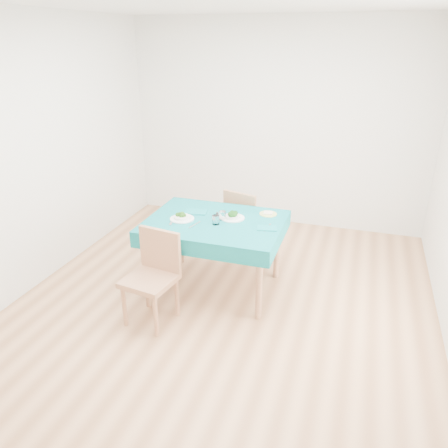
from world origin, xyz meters
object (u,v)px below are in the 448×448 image
(chair_near, at_px, (149,270))
(side_plate, at_px, (268,214))
(table, at_px, (215,255))
(bowl_near, at_px, (182,216))
(bowl_far, at_px, (233,215))
(chair_far, at_px, (248,216))

(chair_near, xyz_separation_m, side_plate, (0.83, 1.07, 0.24))
(table, relative_size, side_plate, 7.46)
(bowl_near, relative_size, bowl_far, 1.01)
(bowl_far, bearing_deg, bowl_near, -159.68)
(table, bearing_deg, side_plate, 35.00)
(table, xyz_separation_m, side_plate, (0.47, 0.33, 0.38))
(side_plate, bearing_deg, bowl_near, -153.31)
(table, relative_size, bowl_near, 5.54)
(chair_far, distance_m, side_plate, 0.63)
(chair_near, distance_m, bowl_far, 1.03)
(chair_far, xyz_separation_m, side_plate, (0.34, -0.47, 0.25))
(table, xyz_separation_m, bowl_near, (-0.32, -0.07, 0.42))
(table, height_order, chair_near, chair_near)
(side_plate, bearing_deg, bowl_far, -144.88)
(table, distance_m, chair_far, 0.82)
(table, height_order, bowl_near, bowl_near)
(bowl_near, distance_m, bowl_far, 0.51)
(table, xyz_separation_m, bowl_far, (0.15, 0.11, 0.42))
(chair_near, relative_size, chair_far, 1.03)
(side_plate, bearing_deg, chair_far, 125.89)
(bowl_near, bearing_deg, chair_near, -93.76)
(chair_far, relative_size, side_plate, 5.70)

